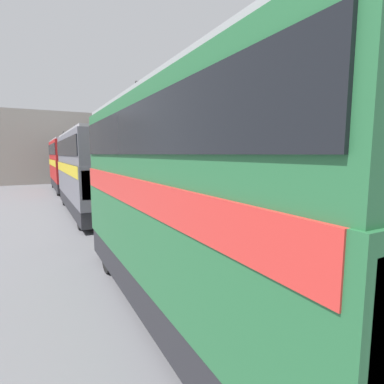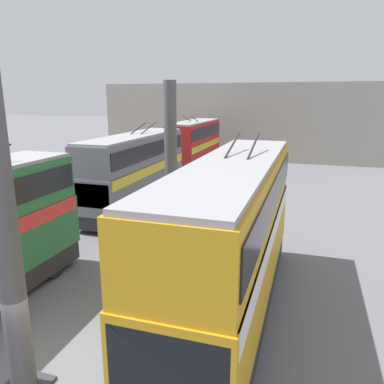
{
  "view_description": "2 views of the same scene",
  "coord_description": "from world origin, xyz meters",
  "px_view_note": "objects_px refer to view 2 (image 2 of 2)",
  "views": [
    {
      "loc": [
        -3.95,
        7.1,
        3.49
      ],
      "look_at": [
        8.93,
        0.22,
        1.65
      ],
      "focal_mm": 28.0,
      "sensor_mm": 36.0,
      "label": 1
    },
    {
      "loc": [
        -6.61,
        -6.3,
        7.02
      ],
      "look_at": [
        10.18,
        -0.96,
        2.55
      ],
      "focal_mm": 35.0,
      "sensor_mm": 36.0,
      "label": 2
    }
  ],
  "objects_px": {
    "bus_right_mid": "(135,167)",
    "person_by_left_row": "(162,277)",
    "oil_drum": "(187,253)",
    "person_aisle_midway": "(136,239)",
    "bus_left_near": "(232,232)",
    "bus_right_far": "(194,144)"
  },
  "relations": [
    {
      "from": "bus_right_mid",
      "to": "person_by_left_row",
      "type": "distance_m",
      "value": 11.83
    },
    {
      "from": "person_by_left_row",
      "to": "oil_drum",
      "type": "xyz_separation_m",
      "value": [
        3.28,
        0.15,
        -0.49
      ]
    },
    {
      "from": "person_aisle_midway",
      "to": "oil_drum",
      "type": "xyz_separation_m",
      "value": [
        -0.0,
        -2.43,
        -0.38
      ]
    },
    {
      "from": "person_by_left_row",
      "to": "person_aisle_midway",
      "type": "bearing_deg",
      "value": 20.04
    },
    {
      "from": "bus_left_near",
      "to": "oil_drum",
      "type": "bearing_deg",
      "value": 37.33
    },
    {
      "from": "person_aisle_midway",
      "to": "person_by_left_row",
      "type": "bearing_deg",
      "value": -120.8
    },
    {
      "from": "person_by_left_row",
      "to": "oil_drum",
      "type": "distance_m",
      "value": 3.32
    },
    {
      "from": "bus_right_mid",
      "to": "person_aisle_midway",
      "type": "xyz_separation_m",
      "value": [
        -6.83,
        -3.29,
        -1.87
      ]
    },
    {
      "from": "bus_right_mid",
      "to": "bus_right_far",
      "type": "height_order",
      "value": "bus_right_far"
    },
    {
      "from": "bus_left_near",
      "to": "person_aisle_midway",
      "type": "height_order",
      "value": "bus_left_near"
    },
    {
      "from": "bus_right_mid",
      "to": "oil_drum",
      "type": "relative_size",
      "value": 11.71
    },
    {
      "from": "bus_right_mid",
      "to": "person_aisle_midway",
      "type": "distance_m",
      "value": 7.81
    },
    {
      "from": "bus_left_near",
      "to": "person_aisle_midway",
      "type": "distance_m",
      "value": 6.47
    },
    {
      "from": "bus_right_far",
      "to": "person_by_left_row",
      "type": "bearing_deg",
      "value": -165.5
    },
    {
      "from": "bus_left_near",
      "to": "bus_right_far",
      "type": "height_order",
      "value": "bus_left_near"
    },
    {
      "from": "bus_right_far",
      "to": "person_aisle_midway",
      "type": "bearing_deg",
      "value": -170.39
    },
    {
      "from": "person_aisle_midway",
      "to": "person_by_left_row",
      "type": "distance_m",
      "value": 4.18
    },
    {
      "from": "person_aisle_midway",
      "to": "person_by_left_row",
      "type": "xyz_separation_m",
      "value": [
        -3.29,
        -2.58,
        0.11
      ]
    },
    {
      "from": "bus_right_far",
      "to": "person_aisle_midway",
      "type": "relative_size",
      "value": 6.1
    },
    {
      "from": "bus_right_mid",
      "to": "bus_right_far",
      "type": "distance_m",
      "value": 12.59
    },
    {
      "from": "bus_right_mid",
      "to": "bus_right_far",
      "type": "relative_size",
      "value": 1.1
    },
    {
      "from": "bus_left_near",
      "to": "person_by_left_row",
      "type": "distance_m",
      "value": 3.19
    }
  ]
}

